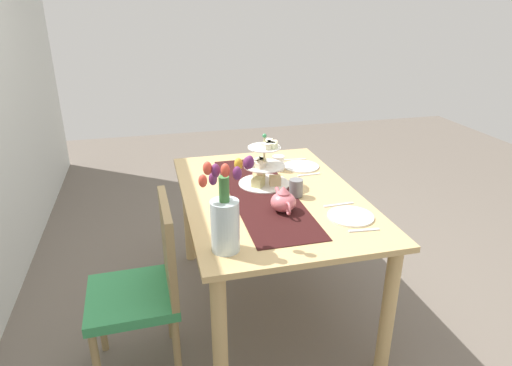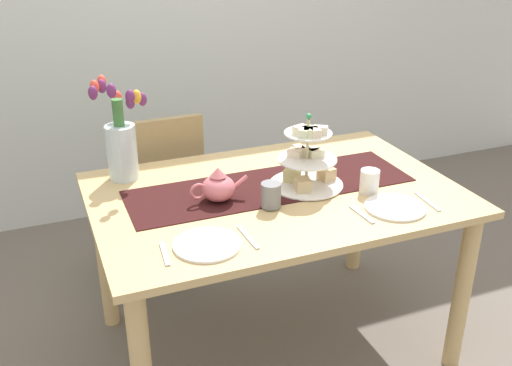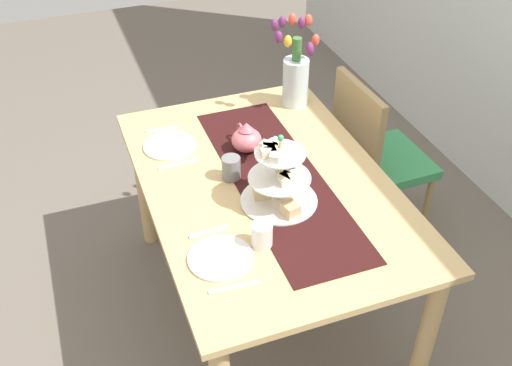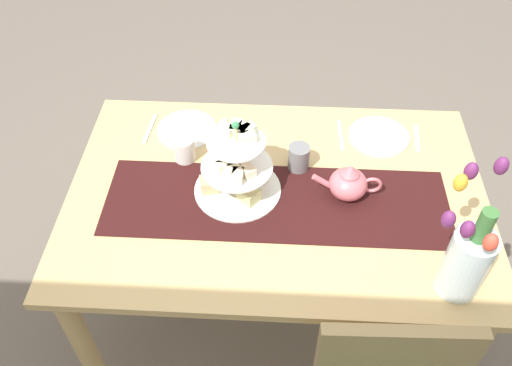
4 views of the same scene
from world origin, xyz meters
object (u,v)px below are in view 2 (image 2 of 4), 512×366
object	(u,v)px
tulip_vase	(121,141)
dinner_plate_left	(207,245)
fork_left	(165,254)
mug_grey	(271,195)
teapot	(218,187)
fork_right	(362,214)
dining_table	(275,215)
dinner_plate_right	(395,207)
chair_left	(157,190)
knife_left	(248,237)
mug_white_text	(369,181)
knife_right	(427,201)
tiered_cake_stand	(307,162)

from	to	relation	value
tulip_vase	dinner_plate_left	xyz separation A→B (m)	(0.15, -0.66, -0.16)
fork_left	mug_grey	size ratio (longest dim) A/B	1.58
teapot	fork_right	world-z (taller)	teapot
dining_table	teapot	size ratio (longest dim) A/B	6.06
dinner_plate_right	tulip_vase	bearing A→B (deg)	143.59
chair_left	fork_left	bearing A→B (deg)	-100.78
chair_left	knife_left	distance (m)	1.05
fork_left	knife_left	world-z (taller)	same
mug_grey	dinner_plate_left	bearing A→B (deg)	-149.33
knife_left	mug_white_text	xyz separation A→B (m)	(0.58, 0.16, 0.04)
fork_left	knife_right	distance (m)	1.03
knife_left	mug_white_text	bearing A→B (deg)	15.49
tiered_cake_stand	knife_left	distance (m)	0.49
fork_left	mug_grey	distance (m)	0.49
knife_left	dinner_plate_right	world-z (taller)	dinner_plate_right
knife_right	mug_grey	world-z (taller)	mug_grey
chair_left	fork_left	distance (m)	1.06
tulip_vase	knife_right	world-z (taller)	tulip_vase
dinner_plate_left	knife_left	size ratio (longest dim) A/B	1.35
dinner_plate_right	dining_table	bearing A→B (deg)	139.28
tiered_cake_stand	tulip_vase	distance (m)	0.76
chair_left	tiered_cake_stand	xyz separation A→B (m)	(0.47, -0.71, 0.35)
tulip_vase	knife_right	bearing A→B (deg)	-32.40
chair_left	fork_right	bearing A→B (deg)	-61.78
dining_table	mug_grey	xyz separation A→B (m)	(-0.07, -0.12, 0.16)
dinner_plate_right	mug_grey	bearing A→B (deg)	156.94
mug_grey	tiered_cake_stand	bearing A→B (deg)	30.66
chair_left	mug_grey	xyz separation A→B (m)	(0.26, -0.83, 0.30)
fork_right	dinner_plate_right	bearing A→B (deg)	0.00
knife_left	tulip_vase	bearing A→B (deg)	114.46
teapot	dinner_plate_left	size ratio (longest dim) A/B	1.04
dinner_plate_right	mug_grey	xyz separation A→B (m)	(-0.43, 0.18, 0.05)
fork_right	mug_white_text	bearing A→B (deg)	51.31
tiered_cake_stand	mug_grey	distance (m)	0.25
teapot	knife_left	distance (m)	0.31
dining_table	teapot	world-z (taller)	teapot
mug_grey	mug_white_text	bearing A→B (deg)	-3.20
teapot	tulip_vase	world-z (taller)	tulip_vase
dinner_plate_left	fork_left	xyz separation A→B (m)	(-0.15, 0.00, -0.00)
tiered_cake_stand	knife_left	xyz separation A→B (m)	(-0.37, -0.31, -0.10)
teapot	dinner_plate_left	xyz separation A→B (m)	(-0.14, -0.31, -0.05)
fork_left	dinner_plate_right	world-z (taller)	dinner_plate_right
chair_left	dinner_plate_right	size ratio (longest dim) A/B	3.96
mug_white_text	dinner_plate_left	bearing A→B (deg)	-167.51
tulip_vase	fork_left	xyz separation A→B (m)	(0.01, -0.66, -0.16)
dinner_plate_left	mug_grey	distance (m)	0.36
fork_right	tulip_vase	bearing A→B (deg)	138.64
knife_right	mug_white_text	world-z (taller)	mug_white_text
fork_left	fork_right	xyz separation A→B (m)	(0.74, 0.00, 0.00)
tulip_vase	mug_grey	world-z (taller)	tulip_vase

